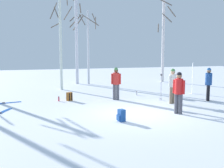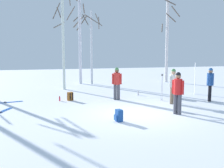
{
  "view_description": "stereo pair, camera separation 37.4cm",
  "coord_description": "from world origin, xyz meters",
  "px_view_note": "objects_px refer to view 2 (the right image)",
  "views": [
    {
      "loc": [
        -4.3,
        -9.69,
        2.49
      ],
      "look_at": [
        -0.39,
        2.07,
        1.0
      ],
      "focal_mm": 42.12,
      "sensor_mm": 36.0,
      "label": 1
    },
    {
      "loc": [
        -3.95,
        -9.81,
        2.49
      ],
      "look_at": [
        -0.39,
        2.07,
        1.0
      ],
      "focal_mm": 42.12,
      "sensor_mm": 36.0,
      "label": 2
    }
  ],
  "objects_px": {
    "birch_tree_4": "(92,45)",
    "birch_tree_5": "(167,36)",
    "birch_tree_2": "(63,37)",
    "backpack_0": "(70,96)",
    "ski_pair_planted_0": "(195,78)",
    "ski_pair_lying_1": "(4,103)",
    "person_1": "(178,90)",
    "backpack_1": "(175,95)",
    "water_bottle_1": "(138,93)",
    "birch_tree_3": "(80,37)",
    "person_2": "(117,81)",
    "backpack_2": "(119,116)",
    "ski_poles_0": "(162,86)",
    "person_0": "(210,82)",
    "person_3": "(173,84)",
    "ski_pair_lying_0": "(0,112)",
    "water_bottle_0": "(60,99)"
  },
  "relations": [
    {
      "from": "person_2",
      "to": "person_3",
      "type": "relative_size",
      "value": 1.0
    },
    {
      "from": "ski_pair_planted_0",
      "to": "ski_poles_0",
      "type": "distance_m",
      "value": 3.3
    },
    {
      "from": "person_3",
      "to": "ski_pair_lying_1",
      "type": "relative_size",
      "value": 0.98
    },
    {
      "from": "backpack_2",
      "to": "birch_tree_3",
      "type": "relative_size",
      "value": 0.06
    },
    {
      "from": "person_0",
      "to": "birch_tree_3",
      "type": "distance_m",
      "value": 11.15
    },
    {
      "from": "ski_poles_0",
      "to": "ski_pair_lying_0",
      "type": "bearing_deg",
      "value": -176.12
    },
    {
      "from": "person_3",
      "to": "birch_tree_4",
      "type": "relative_size",
      "value": 0.3
    },
    {
      "from": "person_3",
      "to": "ski_pair_planted_0",
      "type": "height_order",
      "value": "ski_pair_planted_0"
    },
    {
      "from": "person_0",
      "to": "water_bottle_0",
      "type": "xyz_separation_m",
      "value": [
        -7.38,
        2.29,
        -0.86
      ]
    },
    {
      "from": "water_bottle_1",
      "to": "birch_tree_3",
      "type": "distance_m",
      "value": 7.98
    },
    {
      "from": "birch_tree_5",
      "to": "person_1",
      "type": "bearing_deg",
      "value": -116.2
    },
    {
      "from": "ski_pair_lying_1",
      "to": "ski_pair_lying_0",
      "type": "bearing_deg",
      "value": -88.72
    },
    {
      "from": "birch_tree_2",
      "to": "backpack_0",
      "type": "bearing_deg",
      "value": -92.5
    },
    {
      "from": "backpack_1",
      "to": "ski_poles_0",
      "type": "bearing_deg",
      "value": -160.43
    },
    {
      "from": "ski_pair_lying_1",
      "to": "birch_tree_3",
      "type": "bearing_deg",
      "value": 54.23
    },
    {
      "from": "water_bottle_0",
      "to": "ski_poles_0",
      "type": "bearing_deg",
      "value": -15.58
    },
    {
      "from": "person_2",
      "to": "ski_pair_lying_0",
      "type": "height_order",
      "value": "person_2"
    },
    {
      "from": "backpack_0",
      "to": "birch_tree_4",
      "type": "bearing_deg",
      "value": 68.48
    },
    {
      "from": "ski_pair_lying_0",
      "to": "birch_tree_5",
      "type": "distance_m",
      "value": 15.26
    },
    {
      "from": "water_bottle_0",
      "to": "person_1",
      "type": "bearing_deg",
      "value": -45.5
    },
    {
      "from": "backpack_1",
      "to": "birch_tree_4",
      "type": "height_order",
      "value": "birch_tree_4"
    },
    {
      "from": "person_0",
      "to": "person_3",
      "type": "relative_size",
      "value": 1.0
    },
    {
      "from": "person_2",
      "to": "backpack_0",
      "type": "bearing_deg",
      "value": 168.43
    },
    {
      "from": "backpack_1",
      "to": "birch_tree_3",
      "type": "xyz_separation_m",
      "value": [
        -3.72,
        8.37,
        3.5
      ]
    },
    {
      "from": "ski_pair_planted_0",
      "to": "person_1",
      "type": "bearing_deg",
      "value": -130.62
    },
    {
      "from": "person_1",
      "to": "person_3",
      "type": "bearing_deg",
      "value": 65.01
    },
    {
      "from": "ski_pair_lying_0",
      "to": "water_bottle_1",
      "type": "relative_size",
      "value": 7.63
    },
    {
      "from": "backpack_0",
      "to": "backpack_2",
      "type": "bearing_deg",
      "value": -76.57
    },
    {
      "from": "person_0",
      "to": "birch_tree_5",
      "type": "height_order",
      "value": "birch_tree_5"
    },
    {
      "from": "ski_pair_lying_1",
      "to": "birch_tree_5",
      "type": "distance_m",
      "value": 14.22
    },
    {
      "from": "person_0",
      "to": "birch_tree_4",
      "type": "xyz_separation_m",
      "value": [
        -4.2,
        8.95,
        2.08
      ]
    },
    {
      "from": "birch_tree_2",
      "to": "birch_tree_4",
      "type": "bearing_deg",
      "value": 43.87
    },
    {
      "from": "ski_pair_planted_0",
      "to": "ski_pair_lying_1",
      "type": "bearing_deg",
      "value": 178.84
    },
    {
      "from": "ski_pair_planted_0",
      "to": "backpack_0",
      "type": "height_order",
      "value": "ski_pair_planted_0"
    },
    {
      "from": "person_0",
      "to": "person_2",
      "type": "relative_size",
      "value": 1.0
    },
    {
      "from": "ski_pair_planted_0",
      "to": "ski_pair_lying_1",
      "type": "height_order",
      "value": "ski_pair_planted_0"
    },
    {
      "from": "birch_tree_4",
      "to": "birch_tree_5",
      "type": "xyz_separation_m",
      "value": [
        6.38,
        -0.31,
        0.83
      ]
    },
    {
      "from": "person_1",
      "to": "water_bottle_1",
      "type": "xyz_separation_m",
      "value": [
        0.31,
        4.89,
        -0.87
      ]
    },
    {
      "from": "ski_pair_lying_1",
      "to": "person_1",
      "type": "bearing_deg",
      "value": -33.48
    },
    {
      "from": "person_1",
      "to": "water_bottle_0",
      "type": "bearing_deg",
      "value": 134.5
    },
    {
      "from": "ski_pair_lying_0",
      "to": "birch_tree_3",
      "type": "relative_size",
      "value": 0.24
    },
    {
      "from": "person_2",
      "to": "birch_tree_5",
      "type": "xyz_separation_m",
      "value": [
        6.62,
        6.88,
        2.91
      ]
    },
    {
      "from": "birch_tree_3",
      "to": "person_2",
      "type": "bearing_deg",
      "value": -85.85
    },
    {
      "from": "ski_pair_lying_1",
      "to": "backpack_1",
      "type": "xyz_separation_m",
      "value": [
        8.78,
        -1.34,
        0.2
      ]
    },
    {
      "from": "ski_pair_lying_1",
      "to": "ski_poles_0",
      "type": "relative_size",
      "value": 1.26
    },
    {
      "from": "person_3",
      "to": "ski_pair_lying_0",
      "type": "bearing_deg",
      "value": 176.94
    },
    {
      "from": "person_2",
      "to": "birch_tree_5",
      "type": "relative_size",
      "value": 0.23
    },
    {
      "from": "ski_pair_planted_0",
      "to": "birch_tree_5",
      "type": "height_order",
      "value": "birch_tree_5"
    },
    {
      "from": "person_1",
      "to": "backpack_0",
      "type": "xyz_separation_m",
      "value": [
        -3.75,
        4.33,
        -0.77
      ]
    },
    {
      "from": "person_0",
      "to": "birch_tree_2",
      "type": "height_order",
      "value": "birch_tree_2"
    }
  ]
}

